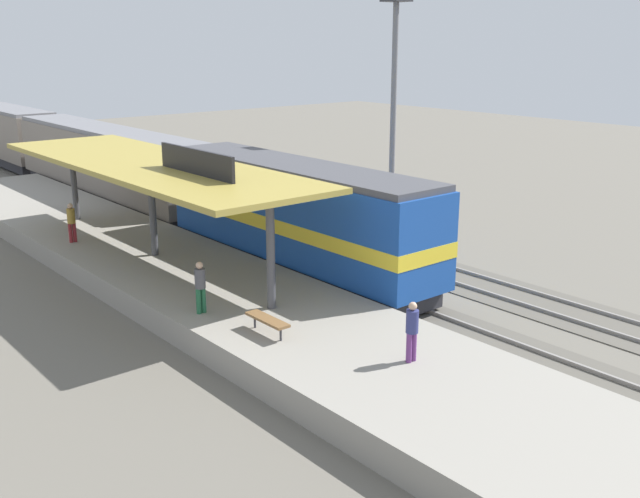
{
  "coord_description": "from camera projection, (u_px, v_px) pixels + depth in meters",
  "views": [
    {
      "loc": [
        -17.78,
        -26.24,
        9.32
      ],
      "look_at": [
        -1.38,
        -6.6,
        2.0
      ],
      "focal_mm": 41.19,
      "sensor_mm": 36.0,
      "label": 1
    }
  ],
  "objects": [
    {
      "name": "person_boarding",
      "position": [
        71.0,
        221.0,
        31.4
      ],
      "size": [
        0.34,
        0.34,
        1.71
      ],
      "color": "maroon",
      "rests_on": "platform"
    },
    {
      "name": "locomotive",
      "position": [
        296.0,
        217.0,
        29.72
      ],
      "size": [
        2.93,
        14.43,
        4.44
      ],
      "color": "#28282D",
      "rests_on": "track_near"
    },
    {
      "name": "platform_bench",
      "position": [
        267.0,
        320.0,
        21.66
      ],
      "size": [
        0.44,
        1.7,
        0.5
      ],
      "color": "#333338",
      "rests_on": "platform"
    },
    {
      "name": "platform",
      "position": [
        156.0,
        265.0,
        29.93
      ],
      "size": [
        6.0,
        44.0,
        0.9
      ],
      "primitive_type": "cube",
      "color": "gray",
      "rests_on": "ground"
    },
    {
      "name": "ground_plane",
      "position": [
        285.0,
        248.0,
        34.12
      ],
      "size": [
        120.0,
        120.0,
        0.0
      ],
      "primitive_type": "plane",
      "color": "#666056"
    },
    {
      "name": "person_walking",
      "position": [
        412.0,
        329.0,
        19.68
      ],
      "size": [
        0.34,
        0.34,
        1.71
      ],
      "color": "#663375",
      "rests_on": "platform"
    },
    {
      "name": "track_far",
      "position": [
        327.0,
        238.0,
        35.72
      ],
      "size": [
        3.2,
        110.0,
        0.16
      ],
      "color": "#565249",
      "rests_on": "ground"
    },
    {
      "name": "person_waiting",
      "position": [
        200.0,
        285.0,
        23.2
      ],
      "size": [
        0.34,
        0.34,
        1.71
      ],
      "color": "#23603D",
      "rests_on": "platform"
    },
    {
      "name": "passenger_carriage_front",
      "position": [
        107.0,
        164.0,
        43.03
      ],
      "size": [
        2.9,
        20.0,
        4.24
      ],
      "color": "#28282D",
      "rests_on": "track_near"
    },
    {
      "name": "light_mast",
      "position": [
        395.0,
        60.0,
        34.57
      ],
      "size": [
        1.1,
        1.1,
        11.7
      ],
      "color": "slate",
      "rests_on": "ground"
    },
    {
      "name": "track_near",
      "position": [
        249.0,
        255.0,
        32.88
      ],
      "size": [
        3.2,
        110.0,
        0.16
      ],
      "color": "#565249",
      "rests_on": "ground"
    },
    {
      "name": "station_canopy",
      "position": [
        151.0,
        166.0,
        28.74
      ],
      "size": [
        5.2,
        18.0,
        4.7
      ],
      "color": "#47474C",
      "rests_on": "platform"
    }
  ]
}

